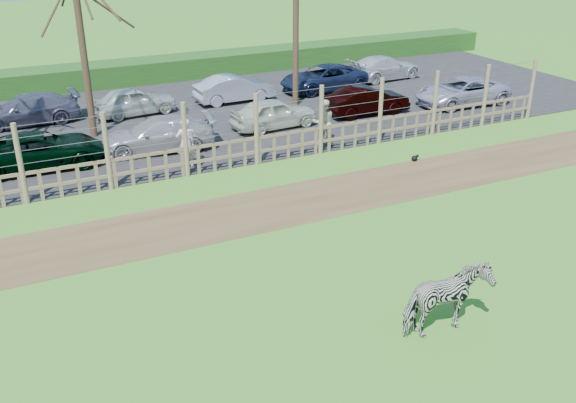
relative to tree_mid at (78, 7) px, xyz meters
name	(u,v)px	position (x,y,z in m)	size (l,w,h in m)	color
ground	(297,294)	(2.00, -13.50, -4.87)	(120.00, 120.00, 0.00)	#5BA531
dirt_strip	(226,217)	(2.00, -9.00, -4.86)	(34.00, 2.80, 0.01)	brown
asphalt	(139,123)	(2.00, 1.00, -4.85)	(44.00, 13.00, 0.04)	#232326
hedge	(103,75)	(2.00, 8.00, -4.32)	(46.00, 2.00, 1.10)	#1E4716
fence	(186,153)	(2.00, -5.50, -4.06)	(30.16, 0.16, 2.50)	brown
tree_mid	(78,7)	(0.00, 0.00, 0.00)	(4.80, 4.80, 6.83)	#3D2B1E
zebra	(446,301)	(4.05, -16.15, -4.09)	(0.83, 1.83, 1.55)	gray
visitor_a	(186,143)	(2.20, -4.84, -3.96)	(0.63, 0.41, 1.72)	#F1B2CA
visitor_b	(323,122)	(7.48, -4.80, -3.96)	(0.84, 0.65, 1.72)	beige
crow	(415,158)	(9.58, -7.66, -4.76)	(0.28, 0.21, 0.23)	black
car_2	(40,150)	(-2.22, -2.63, -4.23)	(1.99, 4.32, 1.20)	black
car_3	(157,135)	(1.79, -2.72, -4.23)	(1.68, 4.13, 1.20)	#BAB3BD
car_4	(274,113)	(6.72, -2.12, -4.23)	(1.42, 3.52, 1.20)	silver
car_5	(367,100)	(11.10, -2.13, -4.23)	(1.27, 3.64, 1.20)	black
car_6	(462,91)	(15.74, -2.73, -4.23)	(1.99, 4.32, 1.20)	#BCB1CB
car_9	(27,110)	(-2.11, 2.74, -4.23)	(1.68, 4.13, 1.20)	slate
car_10	(134,101)	(2.14, 2.15, -4.23)	(1.42, 3.52, 1.20)	silver
car_11	(234,89)	(6.75, 2.25, -4.23)	(1.27, 3.64, 1.20)	#ABAEC9
car_12	(323,78)	(11.39, 2.25, -4.23)	(1.99, 4.32, 1.20)	#1A2343
car_13	(384,68)	(15.33, 2.88, -4.23)	(1.68, 4.13, 1.20)	silver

